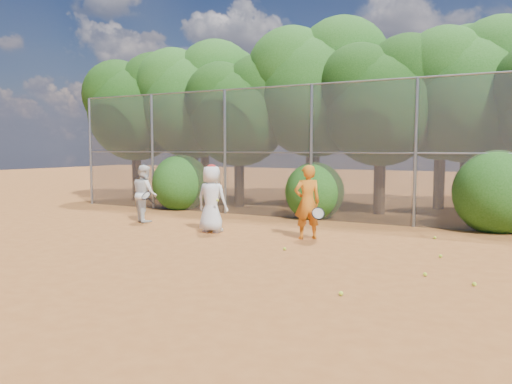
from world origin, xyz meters
The scene contains 23 objects.
ground centered at (0.00, 0.00, 0.00)m, with size 80.00×80.00×0.00m, color brown.
fence_back centered at (-0.12, 6.00, 2.05)m, with size 20.05×0.09×4.03m.
tree_0 centered at (-9.44, 8.04, 3.93)m, with size 4.38×3.81×6.00m.
tree_1 centered at (-6.94, 8.54, 4.16)m, with size 4.64×4.03×6.35m.
tree_2 centered at (-4.45, 7.83, 3.58)m, with size 3.99×3.47×5.47m.
tree_3 centered at (-1.94, 8.84, 4.40)m, with size 4.89×4.26×6.70m.
tree_4 centered at (0.55, 8.24, 3.76)m, with size 4.19×3.64×5.73m.
tree_5 centered at (3.06, 9.04, 4.05)m, with size 4.51×3.92×6.17m.
tree_9 centered at (-7.94, 10.84, 4.34)m, with size 4.83×4.20×6.62m.
tree_10 centered at (-2.93, 11.05, 4.63)m, with size 5.15×4.48×7.06m.
tree_11 centered at (2.06, 10.64, 4.16)m, with size 4.64×4.03×6.35m.
bush_0 centered at (-6.00, 6.30, 1.00)m, with size 2.00×2.00×2.00m, color #1B4C13.
bush_1 centered at (-1.00, 6.30, 0.90)m, with size 1.80×1.80×1.80m, color #1B4C13.
bush_2 centered at (4.00, 6.30, 1.10)m, with size 2.20×2.20×2.20m, color #1B4C13.
player_yellow centered at (0.12, 2.97, 0.87)m, with size 0.90×0.72×1.75m.
player_teen centered at (-2.38, 2.71, 0.86)m, with size 0.84×0.56×1.73m.
player_white centered at (-5.09, 3.32, 0.83)m, with size 1.02×0.97×1.65m.
ball_0 centered at (3.17, 0.67, 0.03)m, with size 0.07×0.07×0.07m, color #B5D927.
ball_1 centered at (3.20, 2.28, 0.03)m, with size 0.07×0.07×0.07m, color #B5D927.
ball_2 centered at (2.28, -1.05, 0.03)m, with size 0.07×0.07×0.07m, color #B5D927.
ball_3 centered at (3.95, 0.40, 0.03)m, with size 0.07×0.07×0.07m, color #B5D927.
ball_4 centered at (0.21, 1.49, 0.03)m, with size 0.07×0.07×0.07m, color #B5D927.
ball_5 centered at (2.80, 4.33, 0.03)m, with size 0.07×0.07×0.07m, color #B5D927.
Camera 1 is at (4.50, -7.87, 2.14)m, focal length 35.00 mm.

